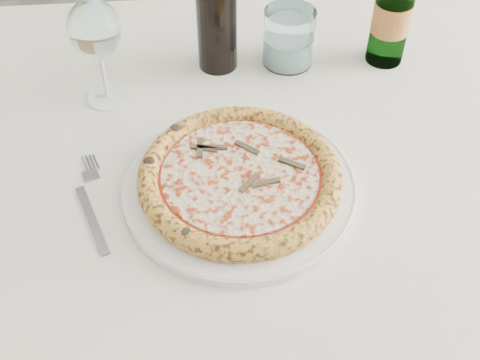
{
  "coord_description": "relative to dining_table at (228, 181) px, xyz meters",
  "views": [
    {
      "loc": [
        -0.19,
        -0.54,
        1.39
      ],
      "look_at": [
        -0.08,
        0.02,
        0.78
      ],
      "focal_mm": 45.0,
      "sensor_mm": 36.0,
      "label": 1
    }
  ],
  "objects": [
    {
      "name": "wine_glass",
      "position": [
        -0.18,
        0.14,
        0.22
      ],
      "size": [
        0.08,
        0.08,
        0.18
      ],
      "color": "white",
      "rests_on": "dining_table"
    },
    {
      "name": "fork",
      "position": [
        -0.21,
        -0.09,
        0.09
      ],
      "size": [
        0.04,
        0.18,
        0.0
      ],
      "color": "gray",
      "rests_on": "dining_table"
    },
    {
      "name": "pizza",
      "position": [
        -0.0,
        -0.1,
        0.11
      ],
      "size": [
        0.29,
        0.29,
        0.03
      ],
      "color": "#EBA264",
      "rests_on": "plate"
    },
    {
      "name": "plate",
      "position": [
        -0.0,
        -0.1,
        0.1
      ],
      "size": [
        0.33,
        0.33,
        0.02
      ],
      "color": "white",
      "rests_on": "dining_table"
    },
    {
      "name": "beer_bottle",
      "position": [
        0.31,
        0.16,
        0.19
      ],
      "size": [
        0.07,
        0.07,
        0.25
      ],
      "color": "#2C5F2B",
      "rests_on": "dining_table"
    },
    {
      "name": "wine_bottle",
      "position": [
        0.02,
        0.2,
        0.21
      ],
      "size": [
        0.07,
        0.07,
        0.28
      ],
      "color": "black",
      "rests_on": "dining_table"
    },
    {
      "name": "tumbler",
      "position": [
        0.14,
        0.19,
        0.13
      ],
      "size": [
        0.09,
        0.09,
        0.1
      ],
      "color": "white",
      "rests_on": "dining_table"
    },
    {
      "name": "dining_table",
      "position": [
        0.0,
        0.0,
        0.0
      ],
      "size": [
        1.55,
        1.01,
        0.76
      ],
      "color": "brown",
      "rests_on": "floor"
    },
    {
      "name": "chair_far",
      "position": [
        0.04,
        0.81,
        -0.14
      ],
      "size": [
        0.4,
        0.4,
        0.93
      ],
      "color": "brown",
      "rests_on": "floor"
    }
  ]
}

